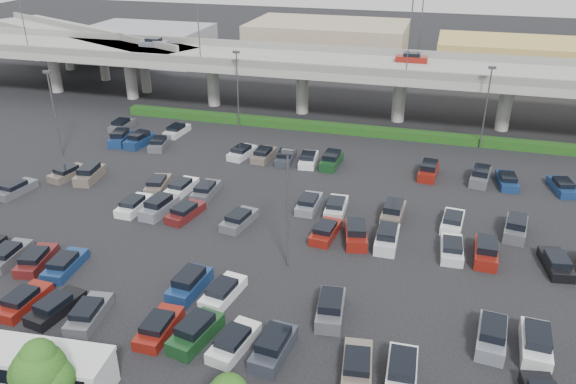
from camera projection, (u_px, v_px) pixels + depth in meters
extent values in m
plane|color=black|center=(310.00, 221.00, 53.33)|extent=(280.00, 280.00, 0.00)
cube|color=gray|center=(365.00, 68.00, 77.89)|extent=(150.00, 13.00, 1.10)
cube|color=slate|center=(359.00, 71.00, 72.01)|extent=(150.00, 0.50, 1.00)
cube|color=slate|center=(372.00, 51.00, 82.84)|extent=(150.00, 0.50, 1.00)
cylinder|color=gray|center=(54.00, 72.00, 91.97)|extent=(1.80, 1.80, 6.70)
cube|color=slate|center=(51.00, 52.00, 90.59)|extent=(2.60, 9.75, 0.50)
cylinder|color=gray|center=(131.00, 77.00, 88.57)|extent=(1.80, 1.80, 6.70)
cube|color=slate|center=(128.00, 57.00, 87.19)|extent=(2.60, 9.75, 0.50)
cylinder|color=gray|center=(213.00, 84.00, 85.17)|extent=(1.80, 1.80, 6.70)
cube|color=slate|center=(212.00, 63.00, 83.80)|extent=(2.60, 9.75, 0.50)
cylinder|color=gray|center=(302.00, 91.00, 81.77)|extent=(1.80, 1.80, 6.70)
cube|color=slate|center=(303.00, 69.00, 80.40)|extent=(2.60, 9.75, 0.50)
cylinder|color=gray|center=(399.00, 98.00, 78.38)|extent=(1.80, 1.80, 6.70)
cube|color=slate|center=(401.00, 76.00, 77.00)|extent=(2.60, 9.75, 0.50)
cylinder|color=gray|center=(505.00, 106.00, 74.98)|extent=(1.80, 1.80, 6.70)
cube|color=slate|center=(509.00, 83.00, 73.60)|extent=(2.60, 9.75, 0.50)
cube|color=slate|center=(154.00, 44.00, 88.32)|extent=(4.40, 1.82, 0.82)
cube|color=black|center=(153.00, 40.00, 88.04)|extent=(2.30, 1.60, 0.50)
cube|color=maroon|center=(412.00, 59.00, 78.61)|extent=(4.40, 1.82, 0.82)
cube|color=black|center=(412.00, 54.00, 78.33)|extent=(2.30, 1.60, 0.50)
cylinder|color=#4A4B4F|center=(24.00, 25.00, 82.75)|extent=(0.14, 0.14, 8.00)
cylinder|color=#4A4B4F|center=(199.00, 34.00, 75.95)|extent=(0.14, 0.14, 8.00)
cylinder|color=#4A4B4F|center=(409.00, 46.00, 69.16)|extent=(0.14, 0.14, 8.00)
cube|color=gray|center=(85.00, 35.00, 100.03)|extent=(50.93, 30.13, 1.10)
cube|color=slate|center=(84.00, 29.00, 99.58)|extent=(47.34, 22.43, 1.00)
cylinder|color=gray|center=(36.00, 44.00, 112.87)|extent=(1.60, 1.60, 6.70)
cylinder|color=gray|center=(68.00, 52.00, 105.84)|extent=(1.60, 1.60, 6.70)
cylinder|color=gray|center=(103.00, 61.00, 98.81)|extent=(1.60, 1.60, 6.70)
cylinder|color=gray|center=(145.00, 72.00, 91.77)|extent=(1.60, 1.60, 6.70)
cube|color=#133B11|center=(354.00, 130.00, 74.75)|extent=(66.00, 1.60, 1.10)
sphere|color=#1E4813|center=(39.00, 370.00, 30.94)|extent=(3.04, 3.04, 3.04)
sphere|color=#1E4813|center=(53.00, 379.00, 31.09)|extent=(2.39, 2.39, 2.39)
sphere|color=#1E4813|center=(30.00, 373.00, 31.15)|extent=(2.39, 2.39, 2.39)
sphere|color=#1E4813|center=(38.00, 357.00, 30.65)|extent=(2.06, 2.06, 2.06)
cube|color=silver|center=(45.00, 371.00, 33.86)|extent=(8.36, 3.40, 2.38)
cube|color=black|center=(43.00, 364.00, 33.61)|extent=(7.23, 3.37, 1.08)
cube|color=silver|center=(41.00, 354.00, 33.28)|extent=(8.48, 3.52, 0.28)
cube|color=maroon|center=(24.00, 302.00, 41.31)|extent=(2.02, 4.48, 0.82)
cube|color=black|center=(20.00, 296.00, 40.86)|extent=(1.71, 2.37, 0.50)
cube|color=black|center=(56.00, 308.00, 40.64)|extent=(2.55, 4.65, 0.82)
cube|color=black|center=(53.00, 303.00, 40.20)|extent=(1.97, 2.54, 0.50)
cube|color=#525359|center=(89.00, 314.00, 39.98)|extent=(2.36, 4.59, 0.82)
cube|color=black|center=(86.00, 309.00, 39.53)|extent=(1.88, 2.48, 0.50)
cube|color=maroon|center=(159.00, 328.00, 38.64)|extent=(1.83, 4.40, 0.82)
cube|color=black|center=(157.00, 323.00, 38.19)|extent=(1.60, 2.30, 0.50)
cube|color=#153D1C|center=(196.00, 334.00, 37.92)|extent=(2.67, 4.68, 1.05)
cube|color=black|center=(195.00, 324.00, 37.57)|extent=(2.10, 2.87, 0.65)
cube|color=silver|center=(234.00, 343.00, 37.31)|extent=(2.60, 4.66, 0.82)
cube|color=black|center=(233.00, 337.00, 36.86)|extent=(2.00, 2.56, 0.50)
cube|color=#2F333D|center=(274.00, 349.00, 36.59)|extent=(2.26, 4.56, 1.05)
cube|color=black|center=(273.00, 339.00, 36.23)|extent=(1.86, 2.75, 0.65)
cube|color=#6A5D52|center=(357.00, 367.00, 35.30)|extent=(2.33, 4.58, 0.82)
cube|color=black|center=(357.00, 361.00, 34.86)|extent=(1.86, 2.47, 0.50)
cube|color=silver|center=(401.00, 374.00, 34.59)|extent=(1.96, 4.45, 1.05)
cube|color=black|center=(403.00, 364.00, 34.23)|extent=(1.68, 2.65, 0.65)
cube|color=#525359|center=(9.00, 256.00, 46.98)|extent=(2.08, 4.50, 0.82)
cube|color=black|center=(5.00, 250.00, 46.53)|extent=(1.73, 2.39, 0.50)
cube|color=#561717|center=(37.00, 261.00, 46.31)|extent=(2.57, 4.65, 0.82)
cube|color=black|center=(34.00, 255.00, 45.86)|extent=(1.98, 2.55, 0.50)
cube|color=navy|center=(66.00, 266.00, 45.64)|extent=(2.14, 4.52, 0.82)
cube|color=black|center=(63.00, 260.00, 45.19)|extent=(1.77, 2.41, 0.50)
cube|color=navy|center=(190.00, 286.00, 42.92)|extent=(2.19, 4.54, 1.05)
cube|color=black|center=(189.00, 277.00, 42.56)|extent=(1.82, 2.73, 0.65)
cube|color=white|center=(223.00, 293.00, 42.31)|extent=(2.47, 4.63, 0.82)
cube|color=black|center=(222.00, 287.00, 41.86)|extent=(1.93, 2.52, 0.50)
cube|color=#525359|center=(331.00, 310.00, 40.25)|extent=(2.27, 4.56, 1.05)
cube|color=black|center=(331.00, 301.00, 39.89)|extent=(1.86, 2.75, 0.65)
cube|color=slate|center=(491.00, 338.00, 37.58)|extent=(2.25, 4.56, 1.05)
cube|color=black|center=(493.00, 328.00, 37.23)|extent=(1.85, 2.75, 0.65)
cube|color=white|center=(535.00, 345.00, 36.92)|extent=(2.07, 4.50, 1.05)
cube|color=black|center=(538.00, 335.00, 36.56)|extent=(1.75, 2.69, 0.65)
cube|color=#525359|center=(16.00, 190.00, 58.51)|extent=(2.41, 4.61, 0.82)
cube|color=black|center=(14.00, 185.00, 58.06)|extent=(1.90, 2.50, 0.50)
cube|color=white|center=(134.00, 206.00, 55.17)|extent=(1.94, 4.45, 0.82)
cube|color=black|center=(132.00, 201.00, 54.72)|extent=(1.67, 2.34, 0.50)
cube|color=slate|center=(159.00, 208.00, 54.45)|extent=(2.41, 4.61, 1.05)
cube|color=black|center=(158.00, 201.00, 54.10)|extent=(1.94, 2.80, 0.65)
cube|color=#561717|center=(185.00, 213.00, 53.84)|extent=(2.62, 4.67, 0.82)
cube|color=black|center=(184.00, 208.00, 53.39)|extent=(2.01, 2.56, 0.50)
cube|color=#525359|center=(239.00, 220.00, 52.50)|extent=(2.57, 4.65, 0.82)
cube|color=black|center=(238.00, 215.00, 52.06)|extent=(1.98, 2.55, 0.50)
cube|color=maroon|center=(325.00, 232.00, 50.50)|extent=(2.27, 4.56, 0.82)
cube|color=black|center=(325.00, 227.00, 50.05)|extent=(1.83, 2.45, 0.50)
cube|color=maroon|center=(356.00, 235.00, 49.78)|extent=(2.69, 4.68, 1.05)
cube|color=black|center=(356.00, 227.00, 49.42)|extent=(2.11, 2.88, 0.65)
cube|color=silver|center=(387.00, 240.00, 49.11)|extent=(1.82, 4.40, 1.05)
cube|color=black|center=(388.00, 232.00, 48.76)|extent=(1.60, 2.60, 0.65)
cube|color=silver|center=(452.00, 250.00, 47.83)|extent=(1.98, 4.47, 0.82)
cube|color=black|center=(452.00, 245.00, 47.38)|extent=(1.69, 2.36, 0.50)
cube|color=maroon|center=(486.00, 253.00, 47.11)|extent=(1.95, 4.45, 1.05)
cube|color=black|center=(487.00, 245.00, 46.75)|extent=(1.68, 2.65, 0.65)
cube|color=black|center=(556.00, 264.00, 45.83)|extent=(2.47, 4.63, 0.82)
cube|color=black|center=(558.00, 259.00, 45.38)|extent=(1.93, 2.52, 0.50)
cube|color=#6A5D52|center=(68.00, 174.00, 62.17)|extent=(2.70, 4.68, 0.82)
cube|color=black|center=(66.00, 169.00, 61.73)|extent=(2.05, 2.58, 0.50)
cube|color=#6A5D52|center=(90.00, 175.00, 61.45)|extent=(2.39, 4.60, 1.05)
cube|color=black|center=(89.00, 169.00, 61.10)|extent=(1.93, 2.79, 0.65)
cube|color=#6A5D52|center=(158.00, 185.00, 59.50)|extent=(2.61, 4.66, 0.82)
cube|color=black|center=(157.00, 180.00, 59.06)|extent=(2.00, 2.56, 0.50)
cube|color=white|center=(182.00, 188.00, 58.84)|extent=(2.17, 4.53, 0.82)
cube|color=black|center=(180.00, 183.00, 58.39)|extent=(1.78, 2.42, 0.50)
cube|color=#525359|center=(206.00, 191.00, 58.17)|extent=(1.88, 4.42, 0.82)
cube|color=black|center=(205.00, 186.00, 57.72)|extent=(1.63, 2.32, 0.50)
cube|color=slate|center=(309.00, 204.00, 55.50)|extent=(1.89, 4.43, 0.82)
cube|color=black|center=(309.00, 199.00, 55.05)|extent=(1.64, 2.33, 0.50)
cube|color=silver|center=(336.00, 208.00, 54.83)|extent=(1.97, 4.46, 0.82)
cube|color=black|center=(336.00, 203.00, 54.38)|extent=(1.68, 2.35, 0.50)
cube|color=#6A5D52|center=(393.00, 214.00, 53.45)|extent=(2.08, 4.50, 1.05)
cube|color=black|center=(394.00, 206.00, 53.09)|extent=(1.76, 2.69, 0.65)
cube|color=white|center=(452.00, 222.00, 52.16)|extent=(2.23, 4.55, 0.82)
cube|color=black|center=(453.00, 217.00, 51.71)|extent=(1.81, 2.44, 0.50)
cube|color=#525359|center=(515.00, 229.00, 50.78)|extent=(2.44, 4.62, 1.05)
cube|color=black|center=(517.00, 221.00, 50.42)|extent=(1.96, 2.80, 0.65)
cube|color=navy|center=(120.00, 139.00, 71.65)|extent=(2.60, 4.66, 1.05)
cube|color=black|center=(120.00, 133.00, 71.29)|extent=(2.05, 2.85, 0.65)
cube|color=navy|center=(140.00, 141.00, 70.98)|extent=(2.46, 4.62, 1.05)
cube|color=black|center=(139.00, 135.00, 70.63)|extent=(1.97, 2.81, 0.65)
cube|color=#525359|center=(160.00, 144.00, 70.37)|extent=(2.64, 4.67, 0.82)
cube|color=black|center=(158.00, 140.00, 69.92)|extent=(2.02, 2.57, 0.50)
cube|color=silver|center=(242.00, 153.00, 67.70)|extent=(2.58, 4.66, 0.82)
cube|color=black|center=(241.00, 149.00, 67.25)|extent=(1.99, 2.55, 0.50)
cube|color=#6A5D52|center=(264.00, 155.00, 67.03)|extent=(2.09, 4.50, 0.82)
cube|color=black|center=(263.00, 151.00, 66.58)|extent=(1.74, 2.39, 0.50)
cube|color=#2F333D|center=(286.00, 158.00, 66.36)|extent=(2.09, 4.51, 0.82)
cube|color=black|center=(285.00, 153.00, 65.91)|extent=(1.74, 2.40, 0.50)
cube|color=white|center=(308.00, 160.00, 65.70)|extent=(2.24, 4.56, 0.82)
cube|color=black|center=(308.00, 156.00, 65.25)|extent=(1.82, 2.44, 0.50)
cube|color=#153D1C|center=(331.00, 162.00, 64.98)|extent=(2.08, 4.50, 1.05)
cube|color=black|center=(332.00, 155.00, 64.62)|extent=(1.75, 2.69, 0.65)
cube|color=maroon|center=(429.00, 172.00, 62.31)|extent=(2.20, 4.54, 1.05)
cube|color=black|center=(429.00, 165.00, 61.95)|extent=(1.82, 2.73, 0.65)
cube|color=#525359|center=(480.00, 178.00, 60.97)|extent=(2.46, 4.62, 1.05)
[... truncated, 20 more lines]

